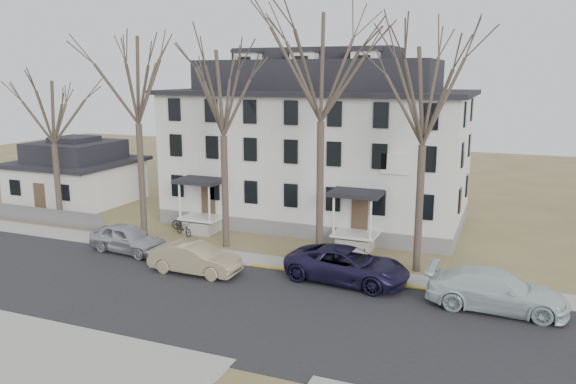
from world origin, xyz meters
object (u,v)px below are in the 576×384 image
at_px(tree_mid_left, 223,87).
at_px(car_navy, 347,266).
at_px(tree_center, 322,59).
at_px(tree_far_left, 136,74).
at_px(tree_bungalow, 51,108).
at_px(small_house, 77,175).
at_px(car_silver, 128,239).
at_px(bicycle_left, 184,229).
at_px(boarding_house, 317,146).
at_px(car_tan, 195,259).
at_px(car_white, 496,291).
at_px(bicycle_right, 184,222).
at_px(tree_mid_right, 425,89).

distance_m(tree_mid_left, car_navy, 12.57).
xyz_separation_m(tree_mid_left, tree_center, (6.00, 0.00, 1.48)).
distance_m(tree_far_left, tree_bungalow, 7.34).
height_order(small_house, tree_center, tree_center).
bearing_deg(tree_center, car_silver, -163.20).
bearing_deg(bicycle_left, tree_bungalow, 122.30).
bearing_deg(boarding_house, tree_bungalow, -152.99).
height_order(tree_far_left, tree_center, tree_center).
relative_size(car_tan, car_white, 0.81).
bearing_deg(small_house, bicycle_right, -17.09).
distance_m(small_house, car_white, 34.14).
bearing_deg(car_tan, tree_mid_right, -65.60).
height_order(boarding_house, tree_center, tree_center).
xyz_separation_m(boarding_house, tree_mid_right, (8.50, -8.15, 4.22)).
xyz_separation_m(tree_far_left, tree_mid_left, (6.00, 0.00, -0.74)).
height_order(tree_bungalow, car_silver, tree_bungalow).
bearing_deg(tree_bungalow, car_tan, -19.37).
xyz_separation_m(bicycle_left, bicycle_right, (-0.86, 1.39, 0.04)).
bearing_deg(tree_mid_left, car_silver, -145.67).
distance_m(tree_far_left, tree_mid_left, 6.05).
relative_size(car_silver, bicycle_right, 2.99).
xyz_separation_m(tree_bungalow, car_tan, (13.75, -4.83, -7.31)).
xyz_separation_m(car_silver, bicycle_right, (0.28, 5.59, -0.34)).
xyz_separation_m(small_house, car_navy, (25.53, -9.21, -1.38)).
height_order(tree_mid_left, car_silver, tree_mid_left).
bearing_deg(boarding_house, car_tan, -99.84).
bearing_deg(tree_center, car_white, -21.76).
xyz_separation_m(tree_far_left, car_navy, (14.53, -3.02, -9.48)).
relative_size(tree_far_left, tree_bungalow, 1.27).
height_order(small_house, tree_far_left, tree_far_left).
bearing_deg(car_silver, car_tan, -99.34).
relative_size(tree_center, bicycle_right, 8.98).
xyz_separation_m(tree_mid_left, car_tan, (0.75, -4.83, -8.79)).
bearing_deg(car_white, bicycle_left, 76.63).
relative_size(tree_mid_right, car_navy, 2.05).
xyz_separation_m(car_silver, car_tan, (5.50, -1.59, -0.02)).
distance_m(tree_center, tree_mid_right, 5.70).
relative_size(car_white, bicycle_right, 3.69).
distance_m(small_house, tree_mid_left, 19.53).
xyz_separation_m(car_silver, car_navy, (13.28, 0.23, 0.03)).
height_order(tree_mid_left, bicycle_right, tree_mid_left).
xyz_separation_m(tree_bungalow, bicycle_left, (9.38, 0.96, -7.67)).
xyz_separation_m(tree_far_left, tree_mid_right, (17.50, 0.00, -0.74)).
bearing_deg(tree_far_left, small_house, 150.61).
bearing_deg(tree_mid_right, car_navy, -134.60).
bearing_deg(car_navy, tree_bungalow, 87.20).
xyz_separation_m(small_house, car_tan, (17.75, -11.03, -1.44)).
height_order(tree_far_left, tree_mid_right, tree_far_left).
xyz_separation_m(tree_bungalow, bicycle_right, (8.52, 2.35, -7.63)).
bearing_deg(boarding_house, tree_far_left, -137.82).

